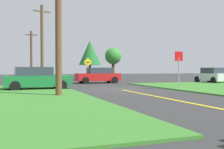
{
  "coord_description": "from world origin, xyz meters",
  "views": [
    {
      "loc": [
        -7.19,
        -18.75,
        1.48
      ],
      "look_at": [
        0.74,
        3.22,
        1.01
      ],
      "focal_mm": 43.77,
      "sensor_mm": 36.0,
      "label": 1
    }
  ],
  "objects_px": {
    "oak_tree_left": "(90,53)",
    "utility_pole_far": "(31,54)",
    "car_approaching_junction": "(98,75)",
    "car_on_crossroad": "(212,75)",
    "utility_pole_mid": "(42,43)",
    "pine_tree_center": "(113,56)",
    "stop_sign": "(179,63)",
    "utility_pole_near": "(58,24)",
    "direction_sign": "(88,68)",
    "parked_car_near_building": "(37,78)"
  },
  "relations": [
    {
      "from": "utility_pole_near",
      "to": "utility_pole_mid",
      "type": "xyz_separation_m",
      "value": [
        0.44,
        13.61,
        0.2
      ]
    },
    {
      "from": "oak_tree_left",
      "to": "pine_tree_center",
      "type": "bearing_deg",
      "value": 33.69
    },
    {
      "from": "direction_sign",
      "to": "utility_pole_far",
      "type": "bearing_deg",
      "value": 107.82
    },
    {
      "from": "stop_sign",
      "to": "pine_tree_center",
      "type": "bearing_deg",
      "value": -102.62
    },
    {
      "from": "utility_pole_near",
      "to": "utility_pole_mid",
      "type": "bearing_deg",
      "value": 88.15
    },
    {
      "from": "car_approaching_junction",
      "to": "utility_pole_far",
      "type": "distance_m",
      "value": 15.97
    },
    {
      "from": "car_on_crossroad",
      "to": "utility_pole_near",
      "type": "bearing_deg",
      "value": 116.54
    },
    {
      "from": "utility_pole_far",
      "to": "direction_sign",
      "type": "height_order",
      "value": "utility_pole_far"
    },
    {
      "from": "stop_sign",
      "to": "utility_pole_near",
      "type": "xyz_separation_m",
      "value": [
        -8.97,
        -2.15,
        1.97
      ]
    },
    {
      "from": "parked_car_near_building",
      "to": "utility_pole_mid",
      "type": "relative_size",
      "value": 0.59
    },
    {
      "from": "parked_car_near_building",
      "to": "direction_sign",
      "type": "xyz_separation_m",
      "value": [
        5.67,
        7.2,
        0.83
      ]
    },
    {
      "from": "stop_sign",
      "to": "utility_pole_far",
      "type": "xyz_separation_m",
      "value": [
        -8.78,
        25.07,
        1.74
      ]
    },
    {
      "from": "stop_sign",
      "to": "utility_pole_far",
      "type": "relative_size",
      "value": 0.39
    },
    {
      "from": "utility_pole_mid",
      "to": "utility_pole_far",
      "type": "height_order",
      "value": "utility_pole_mid"
    },
    {
      "from": "parked_car_near_building",
      "to": "pine_tree_center",
      "type": "height_order",
      "value": "pine_tree_center"
    },
    {
      "from": "utility_pole_mid",
      "to": "oak_tree_left",
      "type": "bearing_deg",
      "value": 44.49
    },
    {
      "from": "direction_sign",
      "to": "pine_tree_center",
      "type": "height_order",
      "value": "pine_tree_center"
    },
    {
      "from": "oak_tree_left",
      "to": "pine_tree_center",
      "type": "distance_m",
      "value": 5.25
    },
    {
      "from": "car_on_crossroad",
      "to": "car_approaching_junction",
      "type": "bearing_deg",
      "value": 71.61
    },
    {
      "from": "pine_tree_center",
      "to": "car_approaching_junction",
      "type": "bearing_deg",
      "value": -117.63
    },
    {
      "from": "pine_tree_center",
      "to": "car_on_crossroad",
      "type": "bearing_deg",
      "value": -67.37
    },
    {
      "from": "car_on_crossroad",
      "to": "direction_sign",
      "type": "bearing_deg",
      "value": 73.81
    },
    {
      "from": "utility_pole_near",
      "to": "direction_sign",
      "type": "relative_size",
      "value": 2.89
    },
    {
      "from": "car_approaching_junction",
      "to": "utility_pole_far",
      "type": "height_order",
      "value": "utility_pole_far"
    },
    {
      "from": "stop_sign",
      "to": "car_approaching_junction",
      "type": "distance_m",
      "value": 10.95
    },
    {
      "from": "oak_tree_left",
      "to": "utility_pole_far",
      "type": "bearing_deg",
      "value": 135.63
    },
    {
      "from": "utility_pole_mid",
      "to": "oak_tree_left",
      "type": "xyz_separation_m",
      "value": [
        6.82,
        6.7,
        -0.47
      ]
    },
    {
      "from": "car_on_crossroad",
      "to": "direction_sign",
      "type": "distance_m",
      "value": 13.18
    },
    {
      "from": "car_approaching_junction",
      "to": "direction_sign",
      "type": "relative_size",
      "value": 1.74
    },
    {
      "from": "car_on_crossroad",
      "to": "utility_pole_mid",
      "type": "relative_size",
      "value": 0.48
    },
    {
      "from": "stop_sign",
      "to": "oak_tree_left",
      "type": "xyz_separation_m",
      "value": [
        -1.72,
        18.15,
        1.71
      ]
    },
    {
      "from": "car_on_crossroad",
      "to": "pine_tree_center",
      "type": "distance_m",
      "value": 15.69
    },
    {
      "from": "pine_tree_center",
      "to": "stop_sign",
      "type": "bearing_deg",
      "value": -97.17
    },
    {
      "from": "utility_pole_far",
      "to": "car_approaching_junction",
      "type": "bearing_deg",
      "value": -67.93
    },
    {
      "from": "parked_car_near_building",
      "to": "car_on_crossroad",
      "type": "distance_m",
      "value": 18.68
    },
    {
      "from": "parked_car_near_building",
      "to": "utility_pole_near",
      "type": "relative_size",
      "value": 0.61
    },
    {
      "from": "car_on_crossroad",
      "to": "utility_pole_far",
      "type": "height_order",
      "value": "utility_pole_far"
    },
    {
      "from": "utility_pole_near",
      "to": "direction_sign",
      "type": "height_order",
      "value": "utility_pole_near"
    },
    {
      "from": "direction_sign",
      "to": "stop_sign",
      "type": "bearing_deg",
      "value": -68.63
    },
    {
      "from": "stop_sign",
      "to": "car_approaching_junction",
      "type": "height_order",
      "value": "stop_sign"
    },
    {
      "from": "utility_pole_near",
      "to": "pine_tree_center",
      "type": "bearing_deg",
      "value": 63.41
    },
    {
      "from": "utility_pole_near",
      "to": "utility_pole_mid",
      "type": "distance_m",
      "value": 13.62
    },
    {
      "from": "car_on_crossroad",
      "to": "utility_pole_near",
      "type": "distance_m",
      "value": 19.95
    },
    {
      "from": "utility_pole_near",
      "to": "oak_tree_left",
      "type": "relative_size",
      "value": 1.45
    },
    {
      "from": "car_on_crossroad",
      "to": "utility_pole_near",
      "type": "height_order",
      "value": "utility_pole_near"
    },
    {
      "from": "utility_pole_mid",
      "to": "pine_tree_center",
      "type": "distance_m",
      "value": 14.76
    },
    {
      "from": "oak_tree_left",
      "to": "utility_pole_near",
      "type": "bearing_deg",
      "value": -109.66
    },
    {
      "from": "stop_sign",
      "to": "direction_sign",
      "type": "distance_m",
      "value": 11.12
    },
    {
      "from": "car_approaching_junction",
      "to": "parked_car_near_building",
      "type": "xyz_separation_m",
      "value": [
        -6.84,
        -7.35,
        0.0
      ]
    },
    {
      "from": "direction_sign",
      "to": "utility_pole_near",
      "type": "bearing_deg",
      "value": -111.48
    }
  ]
}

